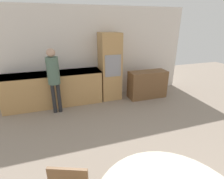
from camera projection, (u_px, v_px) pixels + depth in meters
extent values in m
cube|color=silver|center=(86.00, 54.00, 5.05)|extent=(6.23, 0.05, 2.60)
cube|color=tan|center=(54.00, 89.00, 4.76)|extent=(2.55, 0.60, 0.92)
cube|color=black|center=(52.00, 73.00, 4.60)|extent=(2.55, 0.60, 0.03)
cube|color=tan|center=(110.00, 67.00, 5.06)|extent=(0.57, 0.58, 1.91)
cube|color=gray|center=(113.00, 66.00, 4.77)|extent=(0.46, 0.01, 0.60)
cube|color=brown|center=(147.00, 84.00, 5.28)|extent=(1.14, 0.45, 0.81)
cylinder|color=#262628|center=(54.00, 98.00, 4.36)|extent=(0.09, 0.09, 0.77)
cylinder|color=#262628|center=(59.00, 98.00, 4.39)|extent=(0.09, 0.09, 0.77)
cylinder|color=#4C6656|center=(53.00, 71.00, 4.12)|extent=(0.29, 0.29, 0.64)
sphere|color=tan|center=(51.00, 53.00, 3.96)|extent=(0.20, 0.20, 0.20)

